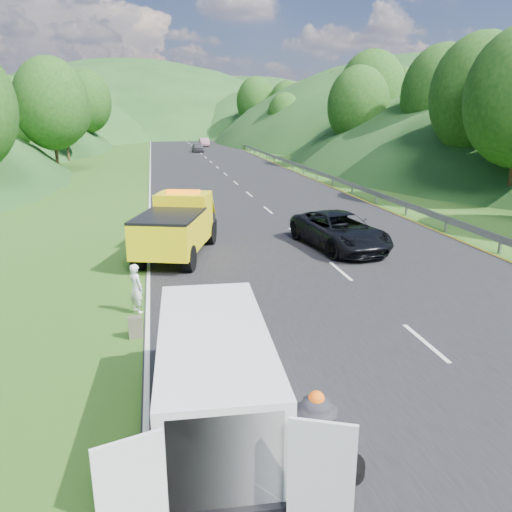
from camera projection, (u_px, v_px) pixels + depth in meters
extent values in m
plane|color=#38661E|center=(290.00, 321.00, 13.93)|extent=(320.00, 320.00, 0.00)
cube|color=black|center=(217.00, 167.00, 52.14)|extent=(14.00, 200.00, 0.02)
cube|color=gray|center=(261.00, 156.00, 65.30)|extent=(0.06, 140.00, 1.52)
cylinder|color=black|center=(169.00, 232.00, 22.13)|extent=(0.64, 1.05, 1.00)
cylinder|color=black|center=(211.00, 233.00, 21.93)|extent=(0.64, 1.05, 1.00)
cylinder|color=black|center=(139.00, 257.00, 18.33)|extent=(0.64, 1.05, 1.00)
cylinder|color=black|center=(189.00, 259.00, 18.13)|extent=(0.64, 1.05, 1.00)
cube|color=yellow|center=(184.00, 215.00, 20.96)|extent=(2.52, 2.17, 1.89)
cube|color=yellow|center=(170.00, 233.00, 18.89)|extent=(3.12, 3.89, 1.29)
cube|color=black|center=(169.00, 215.00, 18.69)|extent=(3.12, 3.89, 0.10)
cube|color=black|center=(191.00, 222.00, 22.25)|extent=(2.26, 1.74, 0.70)
cube|color=black|center=(194.00, 224.00, 22.87)|extent=(2.05, 0.83, 0.50)
cube|color=yellow|center=(192.00, 206.00, 22.40)|extent=(2.13, 1.35, 1.09)
cube|color=orange|center=(183.00, 192.00, 20.68)|extent=(1.40, 0.66, 0.16)
cube|color=black|center=(188.00, 204.00, 21.52)|extent=(1.83, 0.65, 0.90)
cylinder|color=black|center=(171.00, 374.00, 10.40)|extent=(0.31, 0.74, 0.72)
cylinder|color=black|center=(248.00, 369.00, 10.63)|extent=(0.31, 0.74, 0.72)
cylinder|color=black|center=(168.00, 477.00, 7.48)|extent=(0.31, 0.74, 0.72)
cylinder|color=black|center=(274.00, 466.00, 7.71)|extent=(0.31, 0.74, 0.72)
cube|color=silver|center=(214.00, 374.00, 8.73)|extent=(2.10, 4.79, 1.67)
cube|color=silver|center=(207.00, 333.00, 11.19)|extent=(1.85, 0.91, 0.90)
cube|color=black|center=(207.00, 306.00, 10.82)|extent=(1.69, 0.40, 0.75)
cube|color=black|center=(226.00, 462.00, 6.54)|extent=(1.54, 0.17, 1.45)
cube|color=silver|center=(131.00, 494.00, 5.99)|extent=(0.84, 0.30, 1.54)
cube|color=silver|center=(321.00, 474.00, 6.32)|extent=(0.81, 0.39, 1.54)
imported|color=white|center=(138.00, 312.00, 14.55)|extent=(0.62, 0.66, 1.46)
imported|color=tan|center=(229.00, 353.00, 12.09)|extent=(0.61, 0.61, 1.00)
imported|color=black|center=(312.00, 500.00, 7.52)|extent=(1.15, 0.68, 1.75)
cube|color=#4F4D3B|center=(135.00, 327.00, 12.85)|extent=(0.38, 0.23, 0.58)
cylinder|color=black|center=(343.00, 473.00, 8.08)|extent=(0.71, 0.71, 0.20)
imported|color=black|center=(339.00, 248.00, 21.40)|extent=(3.35, 5.75, 1.51)
imported|color=#45454A|center=(198.00, 152.00, 72.08)|extent=(1.57, 3.90, 1.33)
imported|color=#805564|center=(204.00, 147.00, 83.37)|extent=(1.48, 4.23, 1.40)
imported|color=#94564A|center=(183.00, 140.00, 101.64)|extent=(1.82, 4.48, 1.30)
imported|color=#36504C|center=(192.00, 138.00, 110.95)|extent=(1.57, 3.90, 1.33)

